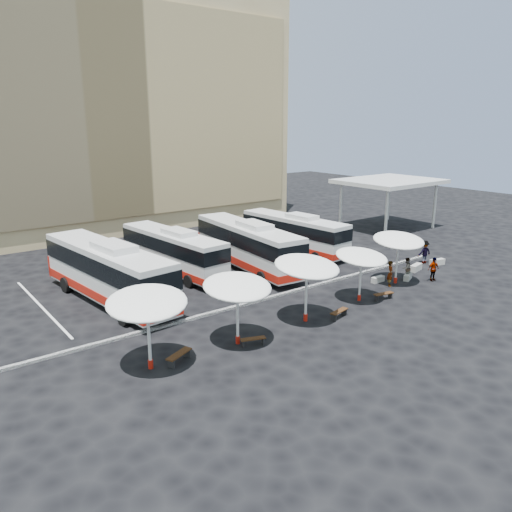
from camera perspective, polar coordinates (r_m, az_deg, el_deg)
ground at (r=32.04m, az=1.84°, el=-5.21°), size 120.00×120.00×0.00m
sandstone_building at (r=58.29m, az=-19.07°, el=15.88°), size 42.00×18.25×29.60m
service_canopy at (r=54.72m, az=15.01°, el=8.11°), size 10.00×8.00×5.20m
curb_divider at (r=32.38m, az=1.28°, el=-4.84°), size 34.00×0.25×0.15m
bay_lines at (r=38.23m, az=-5.75°, el=-1.84°), size 24.15×12.00×0.01m
bus_0 at (r=32.79m, az=-16.60°, el=-1.61°), size 3.95×12.81×4.00m
bus_1 at (r=37.93m, az=-9.49°, el=0.67°), size 3.27×11.15×3.49m
bus_2 at (r=38.49m, az=-0.98°, el=1.37°), size 3.62×12.26×3.84m
bus_3 at (r=43.57m, az=4.33°, el=2.73°), size 3.17×11.09×3.47m
sunshade_0 at (r=23.09m, az=-12.36°, el=-5.25°), size 4.78×4.81×3.84m
sunshade_1 at (r=25.15m, az=-2.16°, el=-3.54°), size 3.89×3.93×3.65m
sunshade_2 at (r=28.10m, az=5.84°, el=-1.22°), size 4.00×4.05×3.85m
sunshade_3 at (r=32.01m, az=11.96°, el=-0.12°), size 3.26×3.30×3.41m
sunshade_4 at (r=36.10m, az=15.97°, el=1.72°), size 4.65×4.67×3.66m
wood_bench_0 at (r=24.52m, az=-8.79°, el=-11.17°), size 1.59×1.02×0.48m
wood_bench_1 at (r=25.96m, az=-0.34°, el=-9.56°), size 1.36×0.79×0.41m
wood_bench_2 at (r=29.78m, az=9.48°, el=-6.36°), size 1.48×0.66×0.44m
wood_bench_3 at (r=33.29m, az=14.37°, el=-4.30°), size 1.45×0.64×0.43m
conc_bench_0 at (r=36.74m, az=13.75°, el=-2.61°), size 1.09×0.37×0.41m
conc_bench_1 at (r=37.90m, az=16.96°, el=-2.27°), size 1.22×0.83×0.44m
conc_bench_2 at (r=40.28m, az=17.82°, el=-1.27°), size 1.39×0.72×0.50m
conc_bench_3 at (r=42.46m, az=20.00°, el=-0.64°), size 1.32×0.71×0.47m
passenger_0 at (r=35.90m, az=15.13°, el=-1.95°), size 0.78×0.76×1.81m
passenger_1 at (r=37.85m, az=16.84°, el=-1.36°), size 0.85×0.71×1.60m
passenger_2 at (r=37.97m, az=19.63°, el=-1.43°), size 1.08×0.61×1.75m
passenger_3 at (r=42.40m, az=18.70°, el=0.44°), size 1.33×0.94×1.88m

